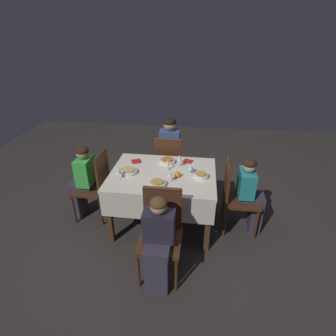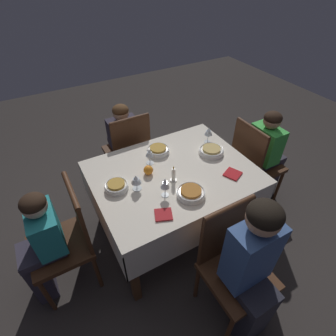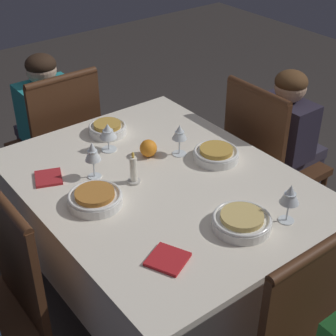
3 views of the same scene
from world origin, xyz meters
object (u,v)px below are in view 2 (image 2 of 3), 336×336
object	(u,v)px
wine_glass_west	(136,180)
candle_centerpiece	(173,175)
chair_west	(67,236)
bowl_west	(116,186)
bowl_south	(191,193)
bowl_east	(211,151)
chair_east	(253,161)
person_adult_denim	(254,269)
chair_south	(232,261)
person_child_dark	(122,140)
orange_fruit	(148,170)
person_child_green	(267,153)
chair_north	(129,150)
napkin_red_folded	(163,215)
person_child_teal	(41,244)
wine_glass_north	(149,153)
napkin_spare_side	(233,174)
dining_table	(173,181)
wine_glass_south	(165,184)
bowl_north	(158,150)
wine_glass_east	(209,132)

from	to	relation	value
wine_glass_west	candle_centerpiece	world-z (taller)	candle_centerpiece
chair_west	bowl_west	distance (m)	0.51
bowl_south	bowl_east	size ratio (longest dim) A/B	0.98
chair_east	person_adult_denim	world-z (taller)	person_adult_denim
chair_south	person_child_dark	xyz separation A→B (m)	(-0.12, 1.71, 0.02)
orange_fruit	bowl_west	bearing A→B (deg)	-172.87
chair_south	person_child_green	world-z (taller)	person_child_green
bowl_south	chair_north	bearing A→B (deg)	93.90
person_child_green	napkin_red_folded	bearing A→B (deg)	103.61
chair_west	wine_glass_west	distance (m)	0.66
person_child_teal	napkin_red_folded	xyz separation A→B (m)	(0.80, -0.34, 0.21)
chair_north	bowl_south	world-z (taller)	chair_north
wine_glass_north	orange_fruit	distance (m)	0.15
wine_glass_west	orange_fruit	xyz separation A→B (m)	(0.15, 0.11, -0.05)
napkin_spare_side	person_child_green	bearing A→B (deg)	19.08
dining_table	person_child_teal	bearing A→B (deg)	-179.08
chair_south	person_adult_denim	size ratio (longest dim) A/B	0.81
chair_north	bowl_west	size ratio (longest dim) A/B	5.43
bowl_east	napkin_spare_side	world-z (taller)	bowl_east
chair_north	person_child_dark	world-z (taller)	person_child_dark
wine_glass_south	bowl_west	distance (m)	0.38
dining_table	bowl_north	distance (m)	0.32
dining_table	chair_east	distance (m)	0.92
chair_east	napkin_spare_side	size ratio (longest dim) A/B	6.00
person_adult_denim	bowl_west	distance (m)	1.09
chair_east	bowl_south	distance (m)	1.00
bowl_south	wine_glass_west	distance (m)	0.41
dining_table	bowl_west	world-z (taller)	bowl_west
chair_south	napkin_spare_side	distance (m)	0.67
chair_south	chair_west	size ratio (longest dim) A/B	1.00
person_child_dark	wine_glass_north	size ratio (longest dim) A/B	6.80
wine_glass_west	napkin_red_folded	bearing A→B (deg)	-81.08
chair_west	napkin_spare_side	world-z (taller)	chair_west
bowl_north	wine_glass_east	world-z (taller)	wine_glass_east
wine_glass_west	wine_glass_east	size ratio (longest dim) A/B	0.83
bowl_south	chair_east	bearing A→B (deg)	15.89
wine_glass_east	wine_glass_south	bearing A→B (deg)	-148.89
person_child_green	orange_fruit	bearing A→B (deg)	85.35
bowl_east	napkin_spare_side	distance (m)	0.32
person_child_dark	napkin_red_folded	world-z (taller)	person_child_dark
chair_north	napkin_spare_side	world-z (taller)	chair_north
person_adult_denim	bowl_south	bearing A→B (deg)	93.99
chair_east	orange_fruit	size ratio (longest dim) A/B	12.57
bowl_south	chair_south	bearing A→B (deg)	-84.67
wine_glass_south	bowl_south	bearing A→B (deg)	-29.60
dining_table	bowl_east	world-z (taller)	bowl_east
napkin_spare_side	orange_fruit	bearing A→B (deg)	149.84
bowl_south	wine_glass_north	xyz separation A→B (m)	(-0.09, 0.48, 0.08)
chair_east	wine_glass_west	bearing A→B (deg)	90.35
chair_west	chair_east	size ratio (longest dim) A/B	1.00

